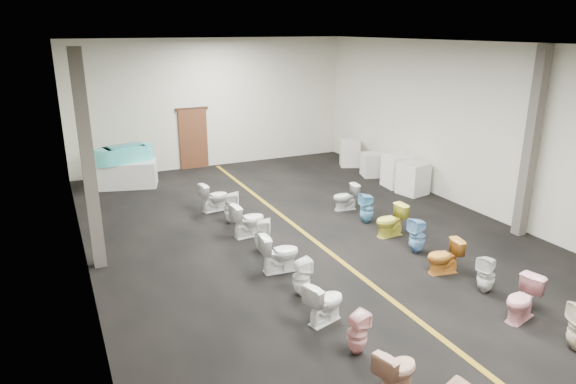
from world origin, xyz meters
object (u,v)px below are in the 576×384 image
toilet_right_9 (346,197)px  toilet_right_6 (417,236)px  display_table (127,174)px  toilet_left_5 (301,277)px  appliance_crate_a (413,178)px  toilet_left_9 (231,208)px  toilet_left_4 (325,302)px  toilet_left_10 (214,197)px  toilet_right_8 (367,208)px  bathtub (125,154)px  toilet_left_7 (262,235)px  toilet_right_4 (486,274)px  appliance_crate_d (350,153)px  toilet_left_6 (279,253)px  toilet_left_8 (248,220)px  appliance_crate_b (397,171)px  toilet_right_7 (391,221)px  toilet_right_3 (523,300)px  toilet_left_2 (396,370)px  toilet_left_3 (357,333)px  toilet_right_5 (444,257)px  appliance_crate_c (373,165)px

toilet_right_9 → toilet_right_6: bearing=5.4°
display_table → toilet_left_5: bearing=-77.4°
appliance_crate_a → toilet_left_9: bearing=-179.9°
toilet_left_4 → toilet_left_10: bearing=-16.2°
toilet_left_10 → toilet_right_8: toilet_left_10 is taller
bathtub → toilet_left_7: bathtub is taller
toilet_right_4 → toilet_right_9: bearing=160.0°
appliance_crate_a → appliance_crate_d: (0.00, 3.63, -0.00)m
toilet_left_4 → toilet_left_6: size_ratio=0.92×
appliance_crate_d → toilet_left_6: 8.84m
toilet_left_8 → toilet_left_9: (-0.08, 1.00, -0.01)m
appliance_crate_b → appliance_crate_d: bearing=90.0°
appliance_crate_a → toilet_left_5: 7.15m
bathtub → toilet_left_4: bathtub is taller
appliance_crate_d → toilet_right_7: appliance_crate_d is taller
toilet_right_3 → display_table: bearing=-170.3°
toilet_right_9 → toilet_right_8: bearing=4.7°
display_table → toilet_left_5: display_table is taller
toilet_right_7 → toilet_right_8: 1.00m
toilet_left_8 → display_table: bearing=15.7°
toilet_right_7 → toilet_right_8: size_ratio=1.00×
toilet_left_8 → toilet_left_9: bearing=-0.4°
toilet_left_4 → toilet_right_6: 3.63m
bathtub → toilet_left_6: (1.95, -7.47, -0.66)m
toilet_left_10 → toilet_left_2: bearing=172.9°
bathtub → toilet_left_3: (1.89, -10.55, -0.72)m
toilet_left_2 → toilet_left_6: bearing=-17.3°
toilet_left_4 → toilet_right_3: bearing=-130.4°
toilet_left_10 → toilet_left_3: bearing=172.9°
toilet_left_6 → toilet_right_8: 3.55m
appliance_crate_d → toilet_left_8: 7.36m
toilet_left_6 → toilet_left_8: bearing=2.1°
toilet_left_9 → toilet_right_7: toilet_left_9 is taller
toilet_left_8 → toilet_right_3: toilet_left_8 is taller
toilet_left_4 → toilet_right_5: (3.10, 0.57, -0.01)m
toilet_left_6 → toilet_left_9: 3.04m
toilet_right_3 → toilet_right_7: (0.17, 4.05, 0.01)m
appliance_crate_a → toilet_left_8: appliance_crate_a is taller
appliance_crate_b → toilet_right_7: appliance_crate_b is taller
appliance_crate_c → toilet_left_3: (-5.86, -8.28, -0.04)m
toilet_left_3 → toilet_left_9: bearing=-13.5°
toilet_left_3 → toilet_right_4: 3.32m
toilet_right_4 → toilet_right_6: (-0.02, 2.01, 0.03)m
toilet_left_3 → toilet_right_9: bearing=-42.4°
toilet_left_10 → toilet_right_4: toilet_left_10 is taller
toilet_left_8 → toilet_right_3: 6.24m
display_table → toilet_right_5: display_table is taller
appliance_crate_c → toilet_left_8: toilet_left_8 is taller
toilet_left_3 → toilet_right_8: toilet_right_8 is taller
toilet_left_2 → toilet_right_6: 4.85m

